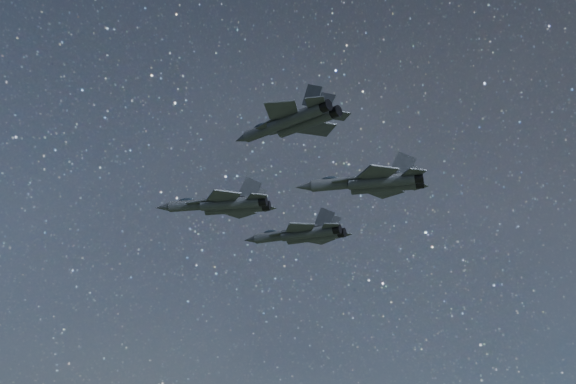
# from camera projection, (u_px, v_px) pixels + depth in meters

# --- Properties ---
(jet_lead) EXTENTS (17.48, 12.29, 4.41)m
(jet_lead) POSITION_uv_depth(u_px,v_px,m) (223.00, 205.00, 94.29)
(jet_lead) COLOR #2F343B
(jet_left) EXTENTS (17.92, 12.45, 4.50)m
(jet_left) POSITION_uv_depth(u_px,v_px,m) (302.00, 234.00, 104.48)
(jet_left) COLOR #2F343B
(jet_right) EXTENTS (15.31, 10.05, 3.94)m
(jet_right) POSITION_uv_depth(u_px,v_px,m) (292.00, 121.00, 75.69)
(jet_right) COLOR #2F343B
(jet_slot) EXTENTS (16.13, 11.43, 4.09)m
(jet_slot) POSITION_uv_depth(u_px,v_px,m) (372.00, 183.00, 80.24)
(jet_slot) COLOR #2F343B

